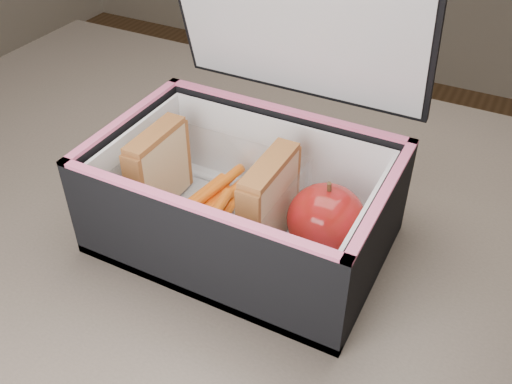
% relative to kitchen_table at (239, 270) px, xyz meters
% --- Properties ---
extents(kitchen_table, '(1.20, 0.80, 0.75)m').
position_rel_kitchen_table_xyz_m(kitchen_table, '(0.00, 0.00, 0.00)').
color(kitchen_table, brown).
rests_on(kitchen_table, ground).
extents(lunch_bag, '(0.31, 0.26, 0.31)m').
position_rel_kitchen_table_xyz_m(lunch_bag, '(0.03, -0.03, 0.16)').
color(lunch_bag, black).
rests_on(lunch_bag, kitchen_table).
extents(plastic_tub, '(0.18, 0.13, 0.08)m').
position_rel_kitchen_table_xyz_m(plastic_tub, '(-0.01, -0.03, 0.14)').
color(plastic_tub, white).
rests_on(plastic_tub, lunch_bag).
extents(sandwich_left, '(0.02, 0.09, 0.10)m').
position_rel_kitchen_table_xyz_m(sandwich_left, '(-0.08, -0.03, 0.16)').
color(sandwich_left, beige).
rests_on(sandwich_left, plastic_tub).
extents(sandwich_right, '(0.03, 0.09, 0.10)m').
position_rel_kitchen_table_xyz_m(sandwich_right, '(0.06, -0.03, 0.16)').
color(sandwich_right, beige).
rests_on(sandwich_right, plastic_tub).
extents(carrot_sticks, '(0.06, 0.15, 0.03)m').
position_rel_kitchen_table_xyz_m(carrot_sticks, '(-0.01, -0.03, 0.12)').
color(carrot_sticks, '#E35300').
rests_on(carrot_sticks, plastic_tub).
extents(paper_napkin, '(0.08, 0.09, 0.01)m').
position_rel_kitchen_table_xyz_m(paper_napkin, '(0.12, -0.02, 0.11)').
color(paper_napkin, white).
rests_on(paper_napkin, lunch_bag).
extents(red_apple, '(0.08, 0.08, 0.09)m').
position_rel_kitchen_table_xyz_m(red_apple, '(0.12, -0.02, 0.15)').
color(red_apple, maroon).
rests_on(red_apple, paper_napkin).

